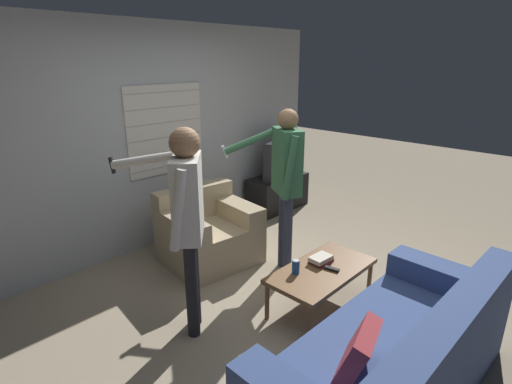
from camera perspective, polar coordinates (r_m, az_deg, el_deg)
ground_plane at (r=3.85m, az=5.09°, el=-15.46°), size 16.00×16.00×0.00m
wall_back at (r=4.79m, az=-13.91°, el=7.55°), size 5.20×0.08×2.55m
couch_blue at (r=2.91m, az=19.37°, el=-21.87°), size 2.04×0.92×0.83m
armchair_beige at (r=4.44m, az=-6.92°, el=-5.83°), size 1.03×0.93×0.80m
coffee_table at (r=3.65m, az=9.38°, el=-11.25°), size 1.02×0.54×0.39m
tv_stand at (r=5.96m, az=3.05°, el=-0.04°), size 0.96×0.44×0.50m
tv at (r=5.82m, az=3.11°, el=4.82°), size 0.72×0.44×0.54m
person_left_standing at (r=3.05m, az=-9.88°, el=-2.19°), size 0.52×0.83×1.69m
person_right_standing at (r=3.97m, az=4.23°, el=2.77°), size 0.61×0.75×1.70m
book_stack at (r=3.72m, az=9.25°, el=-9.46°), size 0.22×0.16×0.07m
soda_can at (r=3.50m, az=5.70°, el=-10.59°), size 0.07×0.07×0.13m
spare_remote at (r=3.62m, az=10.79°, el=-10.76°), size 0.06×0.14×0.02m
floor_fan at (r=5.30m, az=-1.32°, el=-3.48°), size 0.28×0.20×0.35m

